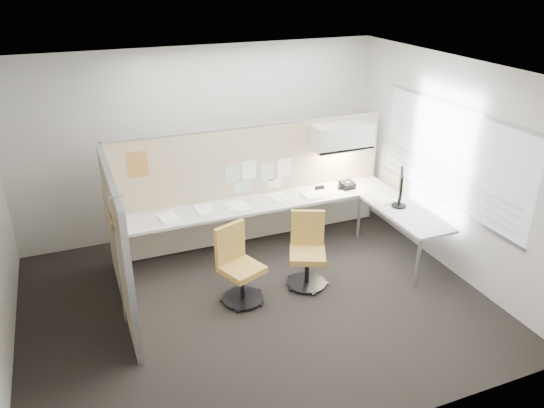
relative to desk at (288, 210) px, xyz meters
name	(u,v)px	position (x,y,z in m)	size (l,w,h in m)	color
floor	(255,302)	(-0.93, -1.13, -0.61)	(5.50, 4.50, 0.01)	black
ceiling	(252,73)	(-0.93, -1.13, 2.20)	(5.50, 4.50, 0.01)	white
wall_back	(202,142)	(-0.93, 1.12, 0.80)	(5.50, 0.02, 2.80)	beige
wall_front	(354,309)	(-0.93, -3.38, 0.80)	(5.50, 0.02, 2.80)	beige
wall_right	(451,167)	(1.82, -1.13, 0.80)	(0.02, 4.50, 2.80)	beige
window_pane	(451,156)	(1.79, -1.13, 0.95)	(0.01, 2.80, 1.30)	#97A6B0
partition_back	(252,185)	(-0.38, 0.47, 0.27)	(4.10, 0.06, 1.75)	#C5B088
partition_left	(118,244)	(-2.43, -0.63, 0.27)	(0.06, 2.20, 1.75)	#C5B088
desk	(288,210)	(0.00, 0.00, 0.00)	(4.00, 2.07, 0.73)	beige
overhead_bin	(342,137)	(0.97, 0.26, 0.91)	(0.90, 0.36, 0.38)	beige
task_light_strip	(342,150)	(0.97, 0.26, 0.70)	(0.60, 0.06, 0.02)	#FFEABF
pinned_papers	(258,175)	(-0.30, 0.44, 0.43)	(1.01, 0.00, 0.47)	#8CBF8C
poster	(137,165)	(-1.98, 0.44, 0.82)	(0.28, 0.00, 0.35)	orange
chair_left	(238,267)	(-1.09, -0.98, -0.15)	(0.59, 0.60, 0.97)	black
chair_right	(307,252)	(-0.15, -0.96, -0.15)	(0.59, 0.61, 0.96)	black
monitor	(401,187)	(1.37, -0.72, 0.43)	(0.30, 0.42, 0.51)	black
phone	(347,185)	(1.03, 0.14, 0.18)	(0.22, 0.21, 0.12)	black
stapler	(320,187)	(0.63, 0.26, 0.15)	(0.14, 0.04, 0.05)	black
tape_dispenser	(341,187)	(0.93, 0.14, 0.16)	(0.10, 0.06, 0.06)	black
coat_hook	(112,232)	(-2.51, -1.38, 0.81)	(0.18, 0.47, 1.41)	silver
paper_stack_0	(168,217)	(-1.70, 0.11, 0.14)	(0.23, 0.30, 0.03)	white
paper_stack_1	(204,209)	(-1.18, 0.19, 0.14)	(0.23, 0.30, 0.02)	white
paper_stack_2	(240,207)	(-0.70, 0.05, 0.15)	(0.23, 0.30, 0.03)	white
paper_stack_3	(279,197)	(-0.06, 0.20, 0.13)	(0.23, 0.30, 0.01)	white
paper_stack_4	(311,195)	(0.39, 0.08, 0.14)	(0.23, 0.30, 0.02)	white
paper_stack_5	(383,199)	(1.31, -0.43, 0.14)	(0.23, 0.30, 0.02)	white
paper_stack_6	(234,206)	(-0.77, 0.14, 0.14)	(0.23, 0.30, 0.02)	white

